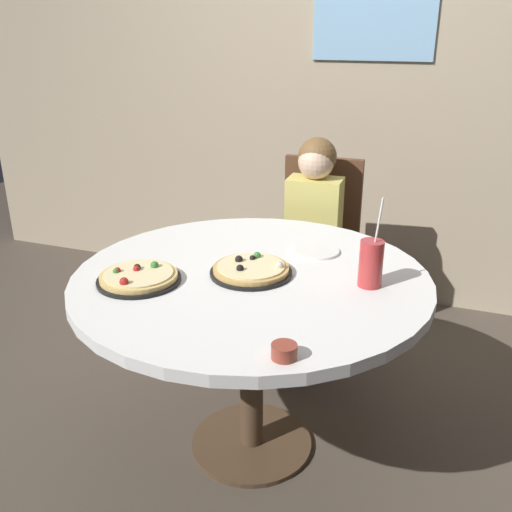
% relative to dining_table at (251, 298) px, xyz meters
% --- Properties ---
extents(ground_plane, '(8.00, 8.00, 0.00)m').
position_rel_dining_table_xyz_m(ground_plane, '(0.00, 0.00, -0.66)').
color(ground_plane, '#4C4238').
extents(wall_with_window, '(5.20, 0.14, 2.90)m').
position_rel_dining_table_xyz_m(wall_with_window, '(0.00, 1.61, 0.79)').
color(wall_with_window, tan).
rests_on(wall_with_window, ground_plane).
extents(dining_table, '(1.26, 1.26, 0.75)m').
position_rel_dining_table_xyz_m(dining_table, '(0.00, 0.00, 0.00)').
color(dining_table, white).
rests_on(dining_table, ground_plane).
extents(chair_wooden, '(0.42, 0.42, 0.95)m').
position_rel_dining_table_xyz_m(chair_wooden, '(-0.00, 0.97, -0.13)').
color(chair_wooden, brown).
rests_on(chair_wooden, ground_plane).
extents(diner_child, '(0.27, 0.42, 1.08)m').
position_rel_dining_table_xyz_m(diner_child, '(0.00, 0.79, -0.17)').
color(diner_child, '#3F4766').
rests_on(diner_child, ground_plane).
extents(pizza_veggie, '(0.29, 0.29, 0.05)m').
position_rel_dining_table_xyz_m(pizza_veggie, '(-0.34, -0.19, 0.11)').
color(pizza_veggie, black).
rests_on(pizza_veggie, dining_table).
extents(pizza_cheese, '(0.29, 0.29, 0.05)m').
position_rel_dining_table_xyz_m(pizza_cheese, '(0.00, 0.00, 0.11)').
color(pizza_cheese, black).
rests_on(pizza_cheese, dining_table).
extents(soda_cup, '(0.08, 0.08, 0.31)m').
position_rel_dining_table_xyz_m(soda_cup, '(0.41, 0.05, 0.17)').
color(soda_cup, '#B73333').
rests_on(soda_cup, dining_table).
extents(sauce_bowl, '(0.07, 0.07, 0.04)m').
position_rel_dining_table_xyz_m(sauce_bowl, '(0.28, -0.48, 0.11)').
color(sauce_bowl, brown).
rests_on(sauce_bowl, dining_table).
extents(plate_small, '(0.18, 0.18, 0.01)m').
position_rel_dining_table_xyz_m(plate_small, '(0.16, 0.28, 0.10)').
color(plate_small, white).
rests_on(plate_small, dining_table).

